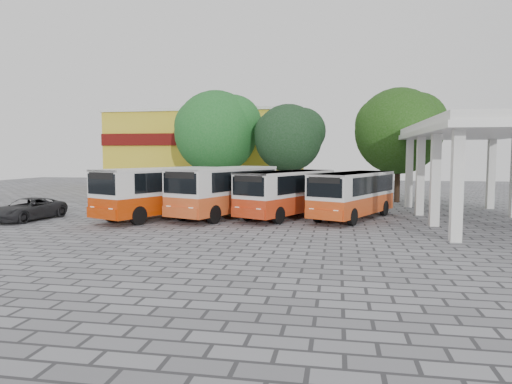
% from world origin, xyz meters
% --- Properties ---
extents(ground, '(90.00, 90.00, 0.00)m').
position_xyz_m(ground, '(0.00, 0.00, 0.00)').
color(ground, slate).
rests_on(ground, ground).
extents(terminal_shelter, '(6.80, 15.80, 5.40)m').
position_xyz_m(terminal_shelter, '(10.50, 4.00, 4.91)').
color(terminal_shelter, silver).
rests_on(terminal_shelter, ground).
extents(shophouse_block, '(20.40, 10.40, 8.30)m').
position_xyz_m(shophouse_block, '(-11.00, 25.99, 4.16)').
color(shophouse_block, gold).
rests_on(shophouse_block, ground).
extents(bus_far_left, '(5.53, 8.61, 2.89)m').
position_xyz_m(bus_far_left, '(-7.14, 2.21, 1.67)').
color(bus_far_left, '#B62D00').
rests_on(bus_far_left, ground).
extents(bus_centre_left, '(5.20, 8.65, 2.91)m').
position_xyz_m(bus_centre_left, '(-3.55, 3.33, 1.69)').
color(bus_centre_left, '#CA4B1C').
rests_on(bus_centre_left, ground).
extents(bus_centre_right, '(5.32, 8.06, 2.70)m').
position_xyz_m(bus_centre_right, '(0.06, 3.68, 1.56)').
color(bus_centre_right, red).
rests_on(bus_centre_right, ground).
extents(bus_far_right, '(5.10, 7.89, 2.65)m').
position_xyz_m(bus_far_right, '(3.83, 3.80, 1.53)').
color(bus_far_right, '#C23D0F').
rests_on(bus_far_right, ground).
extents(tree_left, '(7.67, 7.30, 9.27)m').
position_xyz_m(tree_left, '(-7.56, 16.51, 5.86)').
color(tree_left, '#2E2415').
rests_on(tree_left, ground).
extents(tree_middle, '(5.78, 5.51, 7.78)m').
position_xyz_m(tree_middle, '(-1.01, 14.72, 5.20)').
color(tree_middle, '#402918').
rests_on(tree_middle, ground).
extents(tree_right, '(6.91, 6.58, 8.75)m').
position_xyz_m(tree_right, '(7.56, 13.89, 5.68)').
color(tree_right, '#312116').
rests_on(tree_right, ground).
extents(parked_car, '(2.62, 4.66, 1.23)m').
position_xyz_m(parked_car, '(-14.13, 0.07, 0.61)').
color(parked_car, '#232325').
rests_on(parked_car, ground).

